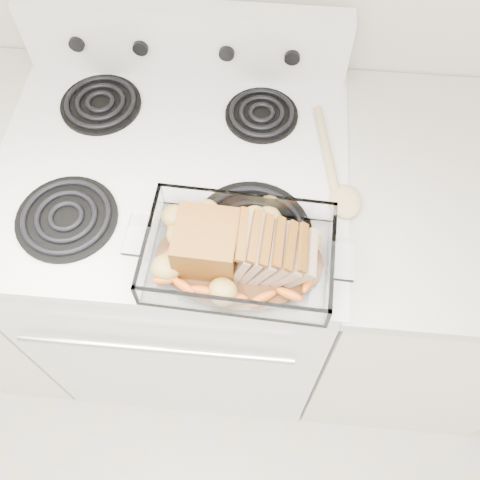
# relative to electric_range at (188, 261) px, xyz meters

# --- Properties ---
(electric_range) EXTENTS (0.78, 0.70, 1.12)m
(electric_range) POSITION_rel_electric_range_xyz_m (0.00, 0.00, 0.00)
(electric_range) COLOR white
(electric_range) RESTS_ON ground
(counter_right) EXTENTS (0.58, 0.68, 0.93)m
(counter_right) POSITION_rel_electric_range_xyz_m (0.66, -0.00, -0.02)
(counter_right) COLOR white
(counter_right) RESTS_ON ground
(baking_dish) EXTENTS (0.35, 0.23, 0.07)m
(baking_dish) POSITION_rel_electric_range_xyz_m (0.17, -0.23, 0.48)
(baking_dish) COLOR white
(baking_dish) RESTS_ON electric_range
(pork_roast) EXTENTS (0.26, 0.12, 0.09)m
(pork_roast) POSITION_rel_electric_range_xyz_m (0.16, -0.23, 0.51)
(pork_roast) COLOR brown
(pork_roast) RESTS_ON baking_dish
(roast_vegetables) EXTENTS (0.35, 0.19, 0.04)m
(roast_vegetables) POSITION_rel_electric_range_xyz_m (0.17, -0.20, 0.49)
(roast_vegetables) COLOR orange
(roast_vegetables) RESTS_ON baking_dish
(wooden_spoon) EXTENTS (0.11, 0.30, 0.02)m
(wooden_spoon) POSITION_rel_electric_range_xyz_m (0.36, -0.01, 0.46)
(wooden_spoon) COLOR tan
(wooden_spoon) RESTS_ON electric_range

